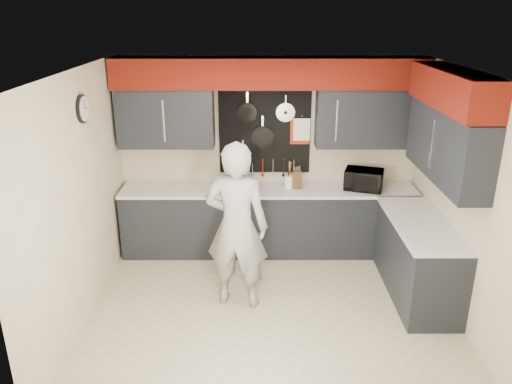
{
  "coord_description": "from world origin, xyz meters",
  "views": [
    {
      "loc": [
        -0.18,
        -4.77,
        3.18
      ],
      "look_at": [
        -0.17,
        0.5,
        1.22
      ],
      "focal_mm": 35.0,
      "sensor_mm": 36.0,
      "label": 1
    }
  ],
  "objects_px": {
    "utensil_crock": "(289,182)",
    "microwave": "(364,180)",
    "person": "(237,226)",
    "coffee_maker": "(236,173)",
    "knife_block": "(297,179)"
  },
  "relations": [
    {
      "from": "knife_block",
      "to": "utensil_crock",
      "type": "relative_size",
      "value": 1.51
    },
    {
      "from": "knife_block",
      "to": "coffee_maker",
      "type": "bearing_deg",
      "value": -177.14
    },
    {
      "from": "coffee_maker",
      "to": "person",
      "type": "xyz_separation_m",
      "value": [
        0.05,
        -1.36,
        -0.16
      ]
    },
    {
      "from": "microwave",
      "to": "knife_block",
      "type": "xyz_separation_m",
      "value": [
        -0.87,
        0.05,
        -0.01
      ]
    },
    {
      "from": "knife_block",
      "to": "microwave",
      "type": "bearing_deg",
      "value": 4.12
    },
    {
      "from": "microwave",
      "to": "utensil_crock",
      "type": "distance_m",
      "value": 0.97
    },
    {
      "from": "microwave",
      "to": "coffee_maker",
      "type": "height_order",
      "value": "coffee_maker"
    },
    {
      "from": "utensil_crock",
      "to": "person",
      "type": "bearing_deg",
      "value": -116.31
    },
    {
      "from": "knife_block",
      "to": "coffee_maker",
      "type": "relative_size",
      "value": 0.68
    },
    {
      "from": "knife_block",
      "to": "coffee_maker",
      "type": "distance_m",
      "value": 0.8
    },
    {
      "from": "utensil_crock",
      "to": "person",
      "type": "relative_size",
      "value": 0.09
    },
    {
      "from": "utensil_crock",
      "to": "coffee_maker",
      "type": "height_order",
      "value": "coffee_maker"
    },
    {
      "from": "utensil_crock",
      "to": "microwave",
      "type": "bearing_deg",
      "value": -4.21
    },
    {
      "from": "coffee_maker",
      "to": "person",
      "type": "distance_m",
      "value": 1.37
    },
    {
      "from": "microwave",
      "to": "person",
      "type": "bearing_deg",
      "value": -125.37
    }
  ]
}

